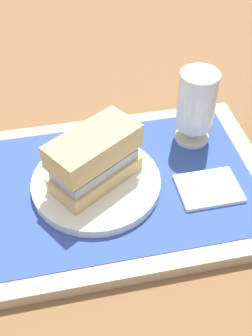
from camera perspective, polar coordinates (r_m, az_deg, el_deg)
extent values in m
plane|color=brown|center=(0.67, 0.00, -3.05)|extent=(3.00, 3.00, 0.00)
cube|color=tan|center=(0.66, 0.00, -2.47)|extent=(0.44, 0.32, 0.02)
cube|color=#2D4793|center=(0.65, 0.00, -1.84)|extent=(0.38, 0.27, 0.00)
cylinder|color=silver|center=(0.64, -3.98, -1.85)|extent=(0.19, 0.19, 0.01)
cube|color=tan|center=(0.63, -4.06, -0.66)|extent=(0.14, 0.12, 0.02)
cube|color=#9EA3A8|center=(0.61, -4.15, 0.65)|extent=(0.13, 0.11, 0.02)
cube|color=silver|center=(0.61, -4.21, 1.46)|extent=(0.12, 0.10, 0.01)
sphere|color=#47932D|center=(0.62, -0.78, 4.38)|extent=(0.04, 0.04, 0.04)
cube|color=tan|center=(0.59, -4.32, 3.01)|extent=(0.14, 0.12, 0.04)
cylinder|color=silver|center=(0.73, 8.63, 4.07)|extent=(0.06, 0.06, 0.01)
cylinder|color=silver|center=(0.72, 8.76, 4.98)|extent=(0.01, 0.01, 0.02)
cylinder|color=silver|center=(0.68, 9.30, 8.81)|extent=(0.06, 0.06, 0.09)
cylinder|color=gold|center=(0.69, 9.16, 7.86)|extent=(0.06, 0.06, 0.07)
cylinder|color=white|center=(0.67, 9.54, 10.47)|extent=(0.05, 0.05, 0.01)
cube|color=white|center=(0.65, 10.82, -2.66)|extent=(0.09, 0.07, 0.01)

